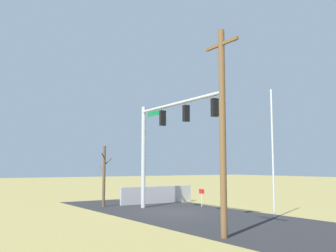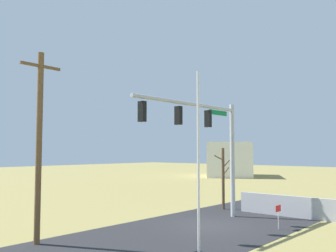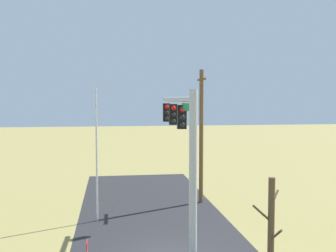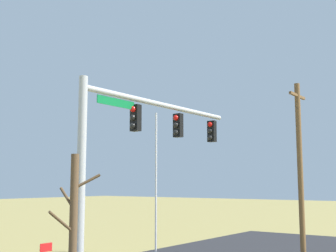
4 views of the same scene
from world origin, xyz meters
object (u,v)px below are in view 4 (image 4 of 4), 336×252
Objects in this scene: signal_mast at (137,142)px; utility_pole at (300,166)px; bare_tree at (73,238)px; flagpole at (156,182)px; open_sign at (46,252)px.

signal_mast is 9.21m from utility_pole.
signal_mast is at bearing -157.20° from bare_tree.
utility_pole is (-3.05, 6.35, 0.79)m from flagpole.
bare_tree reaches higher than open_sign.
bare_tree is at bearing 22.80° from signal_mast.
signal_mast is 1.20× the size of flagpole.
signal_mast is at bearing 31.93° from flagpole.
flagpole is 0.85× the size of utility_pole.
signal_mast reaches higher than open_sign.
open_sign is at bearing -123.32° from bare_tree.
flagpole is 11.75m from bare_tree.
bare_tree is 6.89m from open_sign.
flagpole is at bearing -151.96° from bare_tree.
utility_pole reaches higher than signal_mast.
open_sign is at bearing -34.13° from utility_pole.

